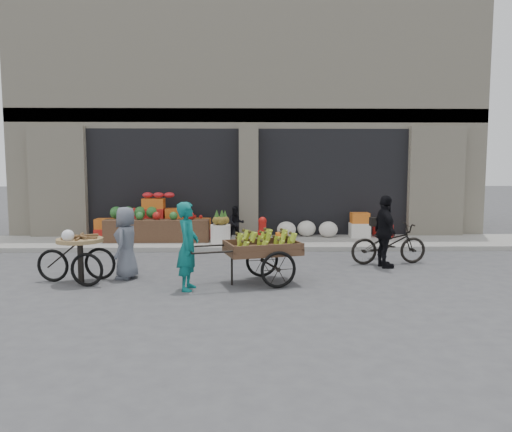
{
  "coord_description": "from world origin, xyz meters",
  "views": [
    {
      "loc": [
        -0.11,
        -9.38,
        2.21
      ],
      "look_at": [
        0.13,
        1.19,
        1.1
      ],
      "focal_mm": 35.0,
      "sensor_mm": 36.0,
      "label": 1
    }
  ],
  "objects_px": {
    "fire_hydrant": "(262,229)",
    "seated_person": "(236,223)",
    "orange_bucket": "(282,238)",
    "banana_cart": "(260,247)",
    "bicycle": "(388,244)",
    "pineapple_bin": "(221,234)",
    "tricycle_cart": "(80,253)",
    "vendor_grey": "(126,243)",
    "vendor_woman": "(188,246)",
    "cyclist": "(385,232)"
  },
  "relations": [
    {
      "from": "tricycle_cart",
      "to": "vendor_grey",
      "type": "distance_m",
      "value": 0.86
    },
    {
      "from": "banana_cart",
      "to": "seated_person",
      "type": "bearing_deg",
      "value": 80.75
    },
    {
      "from": "fire_hydrant",
      "to": "vendor_woman",
      "type": "bearing_deg",
      "value": -108.77
    },
    {
      "from": "vendor_woman",
      "to": "pineapple_bin",
      "type": "bearing_deg",
      "value": 1.7
    },
    {
      "from": "banana_cart",
      "to": "vendor_woman",
      "type": "distance_m",
      "value": 1.36
    },
    {
      "from": "fire_hydrant",
      "to": "tricycle_cart",
      "type": "distance_m",
      "value": 5.13
    },
    {
      "from": "tricycle_cart",
      "to": "vendor_woman",
      "type": "bearing_deg",
      "value": -7.67
    },
    {
      "from": "seated_person",
      "to": "vendor_woman",
      "type": "height_order",
      "value": "vendor_woman"
    },
    {
      "from": "fire_hydrant",
      "to": "vendor_grey",
      "type": "distance_m",
      "value": 4.37
    },
    {
      "from": "seated_person",
      "to": "tricycle_cart",
      "type": "distance_m",
      "value": 5.21
    },
    {
      "from": "orange_bucket",
      "to": "bicycle",
      "type": "relative_size",
      "value": 0.19
    },
    {
      "from": "pineapple_bin",
      "to": "banana_cart",
      "type": "xyz_separation_m",
      "value": [
        0.92,
        -3.88,
        0.32
      ]
    },
    {
      "from": "tricycle_cart",
      "to": "bicycle",
      "type": "relative_size",
      "value": 0.85
    },
    {
      "from": "pineapple_bin",
      "to": "vendor_grey",
      "type": "distance_m",
      "value": 3.83
    },
    {
      "from": "bicycle",
      "to": "cyclist",
      "type": "bearing_deg",
      "value": 146.42
    },
    {
      "from": "fire_hydrant",
      "to": "seated_person",
      "type": "xyz_separation_m",
      "value": [
        -0.7,
        0.65,
        0.08
      ]
    },
    {
      "from": "seated_person",
      "to": "cyclist",
      "type": "bearing_deg",
      "value": -54.3
    },
    {
      "from": "fire_hydrant",
      "to": "banana_cart",
      "type": "height_order",
      "value": "banana_cart"
    },
    {
      "from": "vendor_woman",
      "to": "tricycle_cart",
      "type": "bearing_deg",
      "value": 80.98
    },
    {
      "from": "seated_person",
      "to": "fire_hydrant",
      "type": "bearing_deg",
      "value": -52.88
    },
    {
      "from": "pineapple_bin",
      "to": "orange_bucket",
      "type": "height_order",
      "value": "pineapple_bin"
    },
    {
      "from": "orange_bucket",
      "to": "tricycle_cart",
      "type": "xyz_separation_m",
      "value": [
        -4.03,
        -3.67,
        0.3
      ]
    },
    {
      "from": "pineapple_bin",
      "to": "vendor_woman",
      "type": "bearing_deg",
      "value": -94.72
    },
    {
      "from": "orange_bucket",
      "to": "fire_hydrant",
      "type": "bearing_deg",
      "value": 174.29
    },
    {
      "from": "seated_person",
      "to": "banana_cart",
      "type": "distance_m",
      "value": 4.51
    },
    {
      "from": "fire_hydrant",
      "to": "orange_bucket",
      "type": "height_order",
      "value": "fire_hydrant"
    },
    {
      "from": "vendor_grey",
      "to": "bicycle",
      "type": "relative_size",
      "value": 0.81
    },
    {
      "from": "vendor_woman",
      "to": "bicycle",
      "type": "relative_size",
      "value": 0.91
    },
    {
      "from": "orange_bucket",
      "to": "bicycle",
      "type": "bearing_deg",
      "value": -42.6
    },
    {
      "from": "banana_cart",
      "to": "vendor_woman",
      "type": "bearing_deg",
      "value": -175.84
    },
    {
      "from": "fire_hydrant",
      "to": "banana_cart",
      "type": "xyz_separation_m",
      "value": [
        -0.18,
        -3.83,
        0.18
      ]
    },
    {
      "from": "seated_person",
      "to": "tricycle_cart",
      "type": "height_order",
      "value": "seated_person"
    },
    {
      "from": "vendor_woman",
      "to": "cyclist",
      "type": "relative_size",
      "value": 1.0
    },
    {
      "from": "vendor_woman",
      "to": "orange_bucket",
      "type": "bearing_deg",
      "value": -18.36
    },
    {
      "from": "fire_hydrant",
      "to": "pineapple_bin",
      "type": "bearing_deg",
      "value": 177.4
    },
    {
      "from": "banana_cart",
      "to": "bicycle",
      "type": "distance_m",
      "value": 3.39
    },
    {
      "from": "fire_hydrant",
      "to": "vendor_woman",
      "type": "height_order",
      "value": "vendor_woman"
    },
    {
      "from": "banana_cart",
      "to": "bicycle",
      "type": "height_order",
      "value": "banana_cart"
    },
    {
      "from": "banana_cart",
      "to": "vendor_woman",
      "type": "xyz_separation_m",
      "value": [
        -1.27,
        -0.46,
        0.09
      ]
    },
    {
      "from": "bicycle",
      "to": "vendor_grey",
      "type": "bearing_deg",
      "value": 96.4
    },
    {
      "from": "bicycle",
      "to": "cyclist",
      "type": "xyz_separation_m",
      "value": [
        -0.2,
        -0.4,
        0.32
      ]
    },
    {
      "from": "orange_bucket",
      "to": "seated_person",
      "type": "xyz_separation_m",
      "value": [
        -1.2,
        0.7,
        0.31
      ]
    },
    {
      "from": "fire_hydrant",
      "to": "vendor_grey",
      "type": "xyz_separation_m",
      "value": [
        -2.74,
        -3.39,
        0.19
      ]
    },
    {
      "from": "bicycle",
      "to": "cyclist",
      "type": "height_order",
      "value": "cyclist"
    },
    {
      "from": "vendor_woman",
      "to": "cyclist",
      "type": "height_order",
      "value": "vendor_woman"
    },
    {
      "from": "banana_cart",
      "to": "pineapple_bin",
      "type": "bearing_deg",
      "value": 87.47
    },
    {
      "from": "orange_bucket",
      "to": "seated_person",
      "type": "relative_size",
      "value": 0.34
    },
    {
      "from": "pineapple_bin",
      "to": "seated_person",
      "type": "bearing_deg",
      "value": 56.31
    },
    {
      "from": "fire_hydrant",
      "to": "tricycle_cart",
      "type": "height_order",
      "value": "tricycle_cart"
    },
    {
      "from": "pineapple_bin",
      "to": "cyclist",
      "type": "height_order",
      "value": "cyclist"
    }
  ]
}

